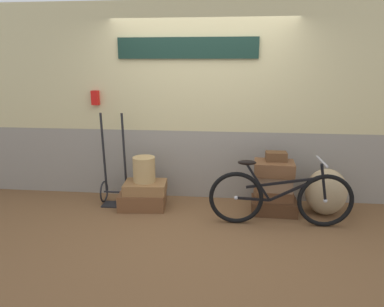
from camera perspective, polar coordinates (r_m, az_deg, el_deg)
The scene contains 13 objects.
ground at distance 4.64m, azimuth 0.75°, elevation -10.62°, with size 10.11×5.20×0.06m, color brown.
station_building at distance 5.08m, azimuth 1.85°, elevation 7.99°, with size 8.11×0.74×2.72m.
suitcase_0 at distance 4.97m, azimuth -7.87°, elevation -7.24°, with size 0.61×0.47×0.22m, color brown.
suitcase_1 at distance 4.89m, azimuth -7.45°, elevation -5.34°, with size 0.56×0.40×0.14m, color olive.
suitcase_2 at distance 4.89m, azimuth 12.90°, elevation -8.12°, with size 0.58×0.42×0.18m, color #4C2D19.
suitcase_3 at distance 4.86m, azimuth 12.78°, elevation -6.24°, with size 0.46×0.36×0.14m, color brown.
suitcase_4 at distance 4.78m, azimuth 13.09°, elevation -4.40°, with size 0.43×0.33×0.21m, color #937051.
suitcase_5 at distance 4.70m, azimuth 12.95°, elevation -2.29°, with size 0.50×0.37×0.17m, color brown.
suitcase_6 at distance 4.72m, azimuth 13.28°, elevation -0.44°, with size 0.26×0.18×0.11m, color brown.
wicker_basket at distance 4.85m, azimuth -7.65°, elevation -2.53°, with size 0.30×0.30×0.34m, color tan.
luggage_trolley at distance 5.12m, azimuth -12.14°, elevation -4.60°, with size 0.37×0.37×1.27m.
burlap_sack at distance 4.95m, azimuth 20.59°, elevation -5.73°, with size 0.52×0.45×0.61m, color tan.
bicycle at distance 4.45m, azimuth 13.82°, elevation -6.84°, with size 1.72×0.46×0.83m.
Camera 1 is at (0.40, -4.19, 1.93)m, focal length 33.45 mm.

